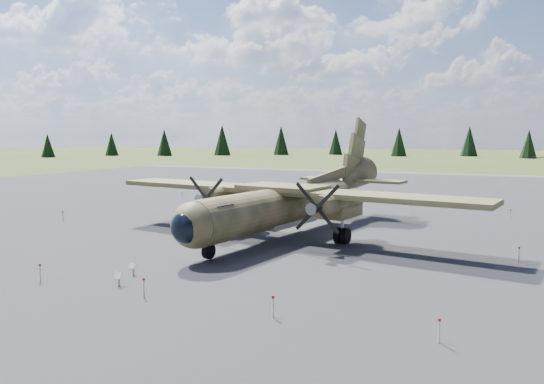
% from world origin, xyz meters
% --- Properties ---
extents(ground, '(500.00, 500.00, 0.00)m').
position_xyz_m(ground, '(0.00, 0.00, 0.00)').
color(ground, '#465325').
rests_on(ground, ground).
extents(apron, '(120.00, 120.00, 0.04)m').
position_xyz_m(apron, '(0.00, 10.00, 0.00)').
color(apron, '#5B5B61').
rests_on(apron, ground).
extents(transport_plane, '(27.02, 24.35, 8.89)m').
position_xyz_m(transport_plane, '(2.28, 2.01, 2.55)').
color(transport_plane, '#434425').
rests_on(transport_plane, ground).
extents(info_placard_left, '(0.44, 0.22, 0.66)m').
position_xyz_m(info_placard_left, '(-0.10, -12.63, 0.44)').
color(info_placard_left, gray).
rests_on(info_placard_left, ground).
extents(info_placard_right, '(0.42, 0.22, 0.63)m').
position_xyz_m(info_placard_right, '(-0.77, -10.82, 0.42)').
color(info_placard_right, gray).
rests_on(info_placard_right, ground).
extents(barrier_fence, '(33.12, 29.62, 0.85)m').
position_xyz_m(barrier_fence, '(-0.46, -0.08, 0.51)').
color(barrier_fence, white).
rests_on(barrier_fence, ground).
extents(treeline, '(313.27, 321.29, 10.91)m').
position_xyz_m(treeline, '(-5.32, -0.07, 4.81)').
color(treeline, black).
rests_on(treeline, ground).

